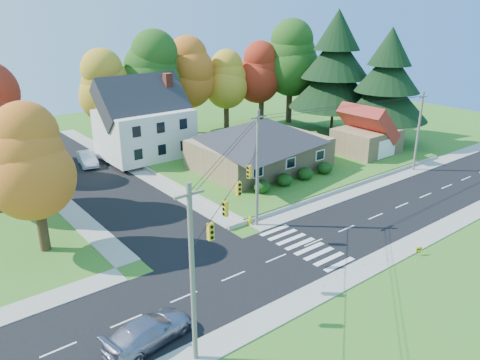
# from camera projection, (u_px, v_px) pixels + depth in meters

# --- Properties ---
(ground) EXTENTS (120.00, 120.00, 0.00)m
(ground) POSITION_uv_depth(u_px,v_px,m) (313.00, 243.00, 37.02)
(ground) COLOR #3D7923
(road_main) EXTENTS (90.00, 8.00, 0.02)m
(road_main) POSITION_uv_depth(u_px,v_px,m) (313.00, 243.00, 37.02)
(road_main) COLOR black
(road_main) RESTS_ON ground
(road_cross) EXTENTS (8.00, 44.00, 0.02)m
(road_cross) POSITION_uv_depth(u_px,v_px,m) (90.00, 176.00, 51.53)
(road_cross) COLOR black
(road_cross) RESTS_ON ground
(sidewalk_north) EXTENTS (90.00, 2.00, 0.08)m
(sidewalk_north) POSITION_uv_depth(u_px,v_px,m) (271.00, 221.00, 40.69)
(sidewalk_north) COLOR #9C9A90
(sidewalk_north) RESTS_ON ground
(sidewalk_south) EXTENTS (90.00, 2.00, 0.08)m
(sidewalk_south) POSITION_uv_depth(u_px,v_px,m) (365.00, 268.00, 33.32)
(sidewalk_south) COLOR #9C9A90
(sidewalk_south) RESTS_ON ground
(lawn) EXTENTS (30.00, 30.00, 0.50)m
(lawn) POSITION_uv_depth(u_px,v_px,m) (264.00, 151.00, 59.96)
(lawn) COLOR #3D7923
(lawn) RESTS_ON ground
(ranch_house) EXTENTS (14.60, 10.60, 5.40)m
(ranch_house) POSITION_uv_depth(u_px,v_px,m) (260.00, 143.00, 52.33)
(ranch_house) COLOR tan
(ranch_house) RESTS_ON lawn
(colonial_house) EXTENTS (10.40, 8.40, 9.60)m
(colonial_house) POSITION_uv_depth(u_px,v_px,m) (145.00, 122.00, 56.10)
(colonial_house) COLOR silver
(colonial_house) RESTS_ON lawn
(garage) EXTENTS (7.30, 6.30, 4.60)m
(garage) POSITION_uv_depth(u_px,v_px,m) (367.00, 134.00, 57.65)
(garage) COLOR tan
(garage) RESTS_ON lawn
(hedge_row) EXTENTS (10.70, 1.70, 1.27)m
(hedge_row) POSITION_uv_depth(u_px,v_px,m) (295.00, 177.00, 48.21)
(hedge_row) COLOR #163A10
(hedge_row) RESTS_ON lawn
(traffic_infrastructure) EXTENTS (38.10, 10.66, 10.00)m
(traffic_infrastructure) POSITION_uv_depth(u_px,v_px,m) (303.00, 178.00, 36.15)
(traffic_infrastructure) COLOR #666059
(traffic_infrastructure) RESTS_ON ground
(tree_lot_0) EXTENTS (6.72, 6.72, 12.51)m
(tree_lot_0) POSITION_uv_depth(u_px,v_px,m) (105.00, 87.00, 58.04)
(tree_lot_0) COLOR #3F2A19
(tree_lot_0) RESTS_ON lawn
(tree_lot_1) EXTENTS (7.84, 7.84, 14.60)m
(tree_lot_1) POSITION_uv_depth(u_px,v_px,m) (151.00, 73.00, 60.34)
(tree_lot_1) COLOR #3F2A19
(tree_lot_1) RESTS_ON lawn
(tree_lot_2) EXTENTS (7.28, 7.28, 13.56)m
(tree_lot_2) POSITION_uv_depth(u_px,v_px,m) (187.00, 73.00, 64.79)
(tree_lot_2) COLOR #3F2A19
(tree_lot_2) RESTS_ON lawn
(tree_lot_3) EXTENTS (6.16, 6.16, 11.47)m
(tree_lot_3) POSITION_uv_depth(u_px,v_px,m) (226.00, 80.00, 67.99)
(tree_lot_3) COLOR #3F2A19
(tree_lot_3) RESTS_ON lawn
(tree_lot_4) EXTENTS (6.72, 6.72, 12.51)m
(tree_lot_4) POSITION_uv_depth(u_px,v_px,m) (262.00, 73.00, 70.51)
(tree_lot_4) COLOR #3F2A19
(tree_lot_4) RESTS_ON lawn
(tree_lot_5) EXTENTS (8.40, 8.40, 15.64)m
(tree_lot_5) POSITION_uv_depth(u_px,v_px,m) (291.00, 59.00, 70.68)
(tree_lot_5) COLOR #3F2A19
(tree_lot_5) RESTS_ON lawn
(conifer_east_a) EXTENTS (12.80, 12.80, 16.96)m
(conifer_east_a) POSITION_uv_depth(u_px,v_px,m) (335.00, 69.00, 65.67)
(conifer_east_a) COLOR #3F2A19
(conifer_east_a) RESTS_ON lawn
(conifer_east_b) EXTENTS (11.20, 11.20, 14.84)m
(conifer_east_b) POSITION_uv_depth(u_px,v_px,m) (387.00, 83.00, 60.74)
(conifer_east_b) COLOR #3F2A19
(conifer_east_b) RESTS_ON lawn
(tree_west_0) EXTENTS (6.16, 6.16, 11.47)m
(tree_west_0) POSITION_uv_depth(u_px,v_px,m) (32.00, 161.00, 33.52)
(tree_west_0) COLOR #3F2A19
(tree_west_0) RESTS_ON ground
(silver_sedan) EXTENTS (5.60, 3.02, 1.54)m
(silver_sedan) POSITION_uv_depth(u_px,v_px,m) (149.00, 331.00, 25.69)
(silver_sedan) COLOR #9693A9
(silver_sedan) RESTS_ON road_main
(white_car) EXTENTS (2.58, 5.15, 1.62)m
(white_car) POSITION_uv_depth(u_px,v_px,m) (87.00, 158.00, 55.01)
(white_car) COLOR silver
(white_car) RESTS_ON road_cross
(fire_hydrant) EXTENTS (0.44, 0.34, 0.76)m
(fire_hydrant) POSITION_uv_depth(u_px,v_px,m) (250.00, 221.00, 39.96)
(fire_hydrant) COLOR yellow
(fire_hydrant) RESTS_ON ground
(yard_sign) EXTENTS (0.51, 0.21, 0.66)m
(yard_sign) POSITION_uv_depth(u_px,v_px,m) (419.00, 249.00, 35.01)
(yard_sign) COLOR black
(yard_sign) RESTS_ON ground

